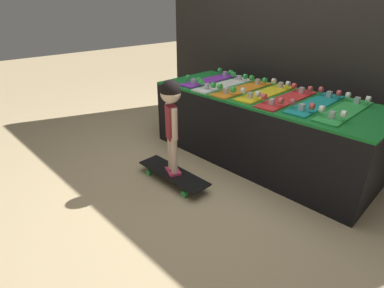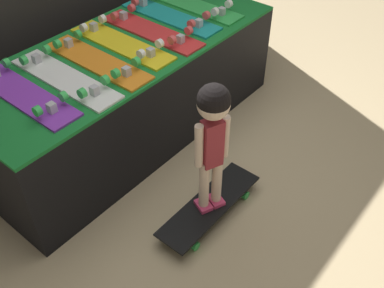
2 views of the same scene
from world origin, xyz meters
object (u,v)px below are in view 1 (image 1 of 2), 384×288
skateboard_yellow_on_rack (266,92)px  child (171,110)px  skateboard_red_on_rack (287,98)px  skateboard_on_floor (173,174)px  skateboard_teal_on_rack (316,103)px  skateboard_white_on_rack (224,84)px  skateboard_purple_on_rack (210,79)px  skateboard_green_on_rack (345,110)px  skateboard_orange_on_rack (243,88)px

skateboard_yellow_on_rack → child: child is taller
skateboard_red_on_rack → skateboard_on_floor: skateboard_red_on_rack is taller
skateboard_on_floor → child: child is taller
skateboard_yellow_on_rack → skateboard_teal_on_rack: same height
skateboard_white_on_rack → child: bearing=-77.4°
skateboard_teal_on_rack → skateboard_on_floor: 1.35m
skateboard_teal_on_rack → child: size_ratio=0.94×
skateboard_purple_on_rack → child: 1.03m
skateboard_green_on_rack → skateboard_on_floor: skateboard_green_on_rack is taller
skateboard_red_on_rack → skateboard_orange_on_rack: bearing=-178.8°
skateboard_white_on_rack → skateboard_teal_on_rack: 0.95m
skateboard_purple_on_rack → skateboard_on_floor: bearing=-65.2°
skateboard_white_on_rack → skateboard_yellow_on_rack: size_ratio=1.00×
skateboard_orange_on_rack → skateboard_green_on_rack: same height
skateboard_white_on_rack → skateboard_red_on_rack: bearing=1.1°
skateboard_white_on_rack → skateboard_orange_on_rack: 0.24m
skateboard_teal_on_rack → skateboard_on_floor: size_ratio=1.06×
skateboard_yellow_on_rack → child: (-0.28, -0.93, -0.02)m
skateboard_white_on_rack → skateboard_on_floor: size_ratio=1.06×
skateboard_white_on_rack → skateboard_yellow_on_rack: 0.48m
skateboard_white_on_rack → skateboard_teal_on_rack: size_ratio=1.00×
skateboard_white_on_rack → skateboard_orange_on_rack: (0.24, 0.00, 0.00)m
skateboard_red_on_rack → skateboard_yellow_on_rack: bearing=172.9°
skateboard_white_on_rack → skateboard_red_on_rack: (0.71, 0.01, 0.00)m
skateboard_purple_on_rack → skateboard_teal_on_rack: size_ratio=1.00×
skateboard_teal_on_rack → skateboard_yellow_on_rack: bearing=-178.2°
skateboard_teal_on_rack → skateboard_green_on_rack: same height
skateboard_purple_on_rack → skateboard_yellow_on_rack: same height
skateboard_yellow_on_rack → skateboard_teal_on_rack: (0.47, 0.02, 0.00)m
skateboard_green_on_rack → skateboard_purple_on_rack: bearing=179.9°
skateboard_yellow_on_rack → skateboard_green_on_rack: bearing=0.4°
skateboard_yellow_on_rack → skateboard_white_on_rack: bearing=-174.8°
skateboard_red_on_rack → skateboard_purple_on_rack: bearing=177.7°
skateboard_red_on_rack → child: bearing=-119.7°
skateboard_green_on_rack → skateboard_red_on_rack: bearing=-175.8°
skateboard_yellow_on_rack → skateboard_red_on_rack: same height
skateboard_green_on_rack → child: size_ratio=0.94×
skateboard_teal_on_rack → skateboard_on_floor: skateboard_teal_on_rack is taller
skateboard_on_floor → child: 0.59m
skateboard_green_on_rack → skateboard_teal_on_rack: bearing=177.6°
skateboard_purple_on_rack → skateboard_red_on_rack: size_ratio=1.00×
skateboard_red_on_rack → skateboard_green_on_rack: 0.47m
skateboard_orange_on_rack → skateboard_green_on_rack: bearing=2.7°
skateboard_green_on_rack → skateboard_yellow_on_rack: bearing=-179.6°
skateboard_yellow_on_rack → skateboard_green_on_rack: size_ratio=1.00×
skateboard_green_on_rack → skateboard_orange_on_rack: bearing=-177.3°
skateboard_orange_on_rack → skateboard_purple_on_rack: bearing=174.3°
skateboard_orange_on_rack → skateboard_yellow_on_rack: 0.24m
skateboard_red_on_rack → skateboard_teal_on_rack: size_ratio=1.00×
skateboard_teal_on_rack → skateboard_green_on_rack: size_ratio=1.00×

